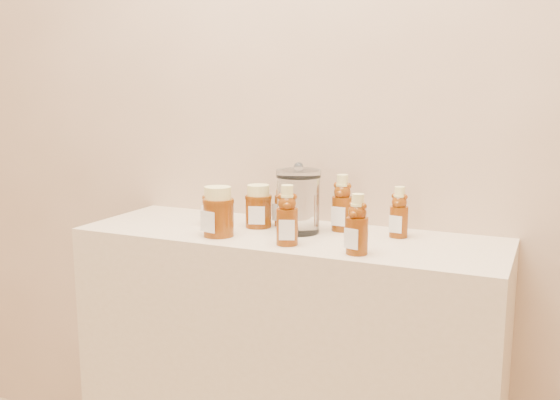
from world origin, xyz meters
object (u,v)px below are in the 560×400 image
at_px(honey_jar_left, 214,206).
at_px(bear_bottle_front_left, 287,211).
at_px(bear_bottle_back_left, 284,198).
at_px(glass_canister, 298,199).
at_px(display_table, 288,382).

bearing_deg(honey_jar_left, bear_bottle_front_left, -22.38).
height_order(bear_bottle_back_left, bear_bottle_front_left, bear_bottle_front_left).
xyz_separation_m(honey_jar_left, glass_canister, (0.27, 0.00, 0.04)).
distance_m(display_table, bear_bottle_front_left, 0.55).
bearing_deg(honey_jar_left, display_table, -2.22).
xyz_separation_m(display_table, honey_jar_left, (-0.25, 0.02, 0.51)).
bearing_deg(bear_bottle_back_left, glass_canister, -22.28).
bearing_deg(honey_jar_left, glass_canister, 3.34).
bearing_deg(glass_canister, honey_jar_left, -179.05).
relative_size(honey_jar_left, glass_canister, 0.59).
height_order(bear_bottle_back_left, honey_jar_left, bear_bottle_back_left).
bearing_deg(honey_jar_left, bear_bottle_back_left, 21.99).
distance_m(bear_bottle_front_left, glass_canister, 0.14).
relative_size(display_table, honey_jar_left, 10.40).
distance_m(display_table, glass_canister, 0.55).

